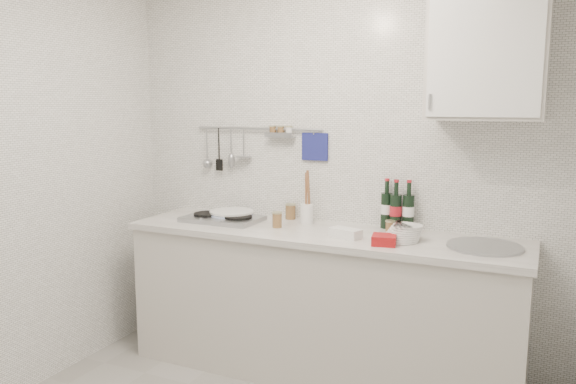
% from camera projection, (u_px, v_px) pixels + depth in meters
% --- Properties ---
extents(back_wall, '(3.00, 0.02, 2.50)m').
position_uv_depth(back_wall, '(338.00, 172.00, 3.64)').
color(back_wall, silver).
rests_on(back_wall, floor).
extents(counter, '(2.44, 0.64, 0.96)m').
position_uv_depth(counter, '(321.00, 307.00, 3.50)').
color(counter, '#B9B4AB').
rests_on(counter, floor).
extents(wall_rail, '(0.98, 0.09, 0.34)m').
position_uv_depth(wall_rail, '(255.00, 143.00, 3.83)').
color(wall_rail, '#93969B').
rests_on(wall_rail, back_wall).
extents(wall_cabinet, '(0.60, 0.38, 0.70)m').
position_uv_depth(wall_cabinet, '(488.00, 54.00, 2.99)').
color(wall_cabinet, '#B9B4AB').
rests_on(wall_cabinet, back_wall).
extents(plate_stack_hob, '(0.33, 0.32, 0.05)m').
position_uv_depth(plate_stack_hob, '(230.00, 215.00, 3.78)').
color(plate_stack_hob, '#516FB9').
rests_on(plate_stack_hob, counter).
extents(plate_stack_sink, '(0.23, 0.21, 0.10)m').
position_uv_depth(plate_stack_sink, '(403.00, 233.00, 3.17)').
color(plate_stack_sink, white).
rests_on(plate_stack_sink, counter).
extents(wine_bottles, '(0.21, 0.11, 0.31)m').
position_uv_depth(wine_bottles, '(397.00, 205.00, 3.44)').
color(wine_bottles, black).
rests_on(wine_bottles, counter).
extents(butter_dish, '(0.20, 0.14, 0.05)m').
position_uv_depth(butter_dish, '(346.00, 233.00, 3.25)').
color(butter_dish, white).
rests_on(butter_dish, counter).
extents(strawberry_punnet, '(0.15, 0.15, 0.05)m').
position_uv_depth(strawberry_punnet, '(384.00, 240.00, 3.08)').
color(strawberry_punnet, '#B21314').
rests_on(strawberry_punnet, counter).
extents(utensil_crock, '(0.09, 0.09, 0.35)m').
position_uv_depth(utensil_crock, '(307.00, 211.00, 3.62)').
color(utensil_crock, white).
rests_on(utensil_crock, counter).
extents(jar_a, '(0.07, 0.07, 0.10)m').
position_uv_depth(jar_a, '(290.00, 211.00, 3.77)').
color(jar_a, brown).
rests_on(jar_a, counter).
extents(jar_b, '(0.06, 0.06, 0.07)m').
position_uv_depth(jar_b, '(390.00, 226.00, 3.40)').
color(jar_b, brown).
rests_on(jar_b, counter).
extents(jar_c, '(0.06, 0.06, 0.08)m').
position_uv_depth(jar_c, '(404.00, 229.00, 3.31)').
color(jar_c, brown).
rests_on(jar_c, counter).
extents(jar_d, '(0.06, 0.06, 0.10)m').
position_uv_depth(jar_d, '(277.00, 220.00, 3.51)').
color(jar_d, brown).
rests_on(jar_d, counter).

